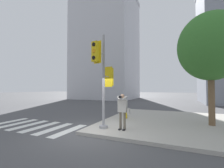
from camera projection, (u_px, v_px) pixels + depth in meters
ground_plane at (92, 133)px, 6.72m from camera, size 160.00×160.00×0.00m
sidewalk_corner at (177, 122)px, 8.54m from camera, size 8.00×8.00×0.14m
crosswalk_stripes at (35, 126)px, 8.04m from camera, size 5.03×2.41×0.01m
traffic_signal_pole at (103, 74)px, 7.14m from camera, size 0.56×1.46×4.48m
person_photographer at (123, 109)px, 6.79m from camera, size 0.58×0.54×1.61m
street_tree at (210, 47)px, 7.69m from camera, size 3.18×3.18×5.78m
fire_hydrant at (126, 112)px, 9.39m from camera, size 0.19×0.25×0.74m
building_left at (106, 47)px, 31.31m from camera, size 11.73×10.94×21.40m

